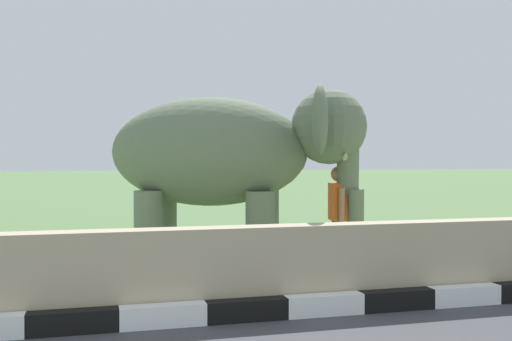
{
  "coord_description": "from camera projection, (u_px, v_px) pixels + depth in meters",
  "views": [
    {
      "loc": [
        0.3,
        -2.52,
        1.74
      ],
      "look_at": [
        2.66,
        6.13,
        1.6
      ],
      "focal_mm": 41.99,
      "sensor_mm": 36.0,
      "label": 1
    }
  ],
  "objects": [
    {
      "name": "striped_curb",
      "position": [
        25.0,
        325.0,
        5.89
      ],
      "size": [
        16.2,
        0.2,
        0.24
      ],
      "color": "white",
      "rests_on": "ground_plane"
    },
    {
      "name": "barrier_parapet",
      "position": [
        248.0,
        270.0,
        6.79
      ],
      "size": [
        28.0,
        0.36,
        1.0
      ],
      "primitive_type": "cube",
      "color": "tan",
      "rests_on": "ground_plane"
    },
    {
      "name": "elephant",
      "position": [
        232.0,
        154.0,
        9.35
      ],
      "size": [
        4.06,
        3.11,
        2.85
      ],
      "color": "#637359",
      "rests_on": "ground_plane"
    },
    {
      "name": "person_handler",
      "position": [
        338.0,
        213.0,
        9.32
      ],
      "size": [
        0.31,
        0.64,
        1.66
      ],
      "color": "navy",
      "rests_on": "ground_plane"
    }
  ]
}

